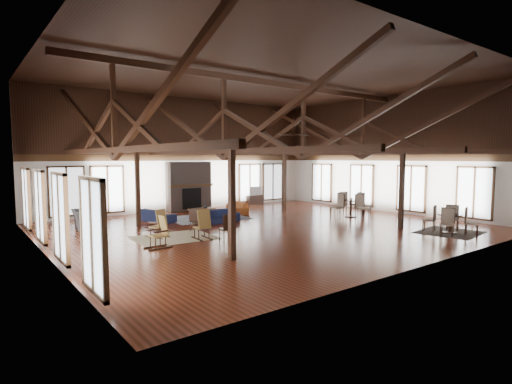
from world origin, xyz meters
TOP-DOWN VIEW (x-y plane):
  - floor at (0.00, 0.00)m, footprint 16.00×16.00m
  - ceiling at (0.00, 0.00)m, footprint 16.00×14.00m
  - wall_back at (0.00, 7.00)m, footprint 16.00×0.02m
  - wall_front at (0.00, -7.00)m, footprint 16.00×0.02m
  - wall_left at (-8.00, 0.00)m, footprint 0.02×14.00m
  - wall_right at (8.00, 0.00)m, footprint 0.02×14.00m
  - roof_truss at (0.00, 0.00)m, footprint 15.60×14.07m
  - post_grid at (0.00, 0.00)m, footprint 8.16×7.16m
  - fireplace at (0.00, 6.67)m, footprint 2.50×0.69m
  - ceiling_fan at (0.50, -1.00)m, footprint 1.60×1.60m
  - sofa_navy_front at (-0.95, 2.16)m, footprint 1.93×0.88m
  - sofa_navy_left at (-2.95, 4.08)m, footprint 1.99×1.17m
  - sofa_orange at (1.46, 4.22)m, footprint 2.01×1.30m
  - coffee_table at (-0.85, 3.77)m, footprint 1.22×0.67m
  - vase at (-0.70, 3.69)m, footprint 0.20×0.20m
  - armchair at (-5.88, 4.02)m, footprint 1.29×1.15m
  - side_table_lamp at (-6.71, 4.51)m, footprint 0.45×0.45m
  - rocking_chair_a at (-4.33, 0.60)m, footprint 0.68×0.89m
  - rocking_chair_b at (-3.25, -0.56)m, footprint 0.50×0.84m
  - rocking_chair_c at (-4.94, -0.89)m, footprint 0.80×0.46m
  - side_chair_a at (-2.76, 0.94)m, footprint 0.53×0.53m
  - side_chair_b at (-2.81, -1.41)m, footprint 0.42×0.42m
  - cafe_table_near at (4.66, -5.12)m, footprint 1.95×1.95m
  - cafe_table_far at (4.98, -0.19)m, footprint 2.21×2.21m
  - cup_near at (4.56, -5.13)m, footprint 0.14×0.14m
  - cup_far at (4.99, -0.21)m, footprint 0.13×0.13m
  - tv_console at (4.45, 6.75)m, footprint 1.09×0.41m
  - television at (4.45, 6.75)m, footprint 0.92×0.17m
  - rug_tan at (-3.94, 0.29)m, footprint 2.81×2.27m
  - rug_navy at (-0.66, 3.61)m, footprint 3.74×2.96m
  - rug_dark at (4.81, -5.05)m, footprint 2.43×2.26m

SIDE VIEW (x-z plane):
  - floor at x=0.00m, z-range 0.00..0.00m
  - rug_tan at x=-3.94m, z-range 0.00..0.01m
  - rug_dark at x=4.81m, z-range 0.00..0.01m
  - rug_navy at x=-0.66m, z-range 0.00..0.01m
  - tv_console at x=4.45m, z-range 0.00..0.54m
  - sofa_navy_left at x=-2.95m, z-range 0.00..0.55m
  - sofa_orange at x=1.46m, z-range 0.00..0.55m
  - sofa_navy_front at x=-0.95m, z-range 0.00..0.55m
  - armchair at x=-5.88m, z-range 0.00..0.78m
  - coffee_table at x=-0.85m, z-range 0.17..0.62m
  - side_table_lamp at x=-6.71m, z-range -0.14..1.01m
  - rocking_chair_c at x=-4.94m, z-range -0.03..0.99m
  - rocking_chair_a at x=-4.33m, z-range -0.03..0.99m
  - rocking_chair_b at x=-3.25m, z-range -0.03..1.02m
  - cafe_table_near at x=4.66m, z-range 0.00..1.00m
  - side_chair_a at x=-2.76m, z-range 0.07..0.96m
  - side_chair_b at x=-2.81m, z-range 0.08..1.01m
  - vase at x=-0.70m, z-range 0.45..0.65m
  - cafe_table_far at x=4.98m, z-range 0.00..1.13m
  - cup_near at x=4.56m, z-range 0.72..0.81m
  - television at x=4.45m, z-range 0.54..1.07m
  - cup_far at x=4.99m, z-range 0.82..0.91m
  - fireplace at x=0.00m, z-range -0.01..2.59m
  - post_grid at x=0.00m, z-range 0.00..3.05m
  - wall_back at x=0.00m, z-range 0.00..6.00m
  - wall_front at x=0.00m, z-range 0.00..6.00m
  - wall_left at x=-8.00m, z-range 0.00..6.00m
  - wall_right at x=8.00m, z-range 0.00..6.00m
  - ceiling_fan at x=0.50m, z-range 3.36..4.11m
  - roof_truss at x=0.00m, z-range 2.46..5.60m
  - ceiling at x=0.00m, z-range 5.99..6.01m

